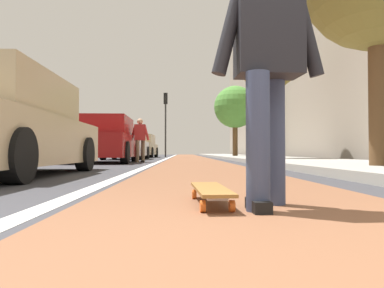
% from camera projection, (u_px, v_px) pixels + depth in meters
% --- Properties ---
extents(ground_plane, '(80.00, 80.00, 0.00)m').
position_uv_depth(ground_plane, '(196.00, 164.00, 10.80)').
color(ground_plane, '#38383D').
extents(bike_lane_paint, '(56.00, 2.21, 0.00)m').
position_uv_depth(bike_lane_paint, '(189.00, 157.00, 24.79)').
color(bike_lane_paint, brown).
rests_on(bike_lane_paint, ground).
extents(lane_stripe_white, '(52.00, 0.16, 0.01)m').
position_uv_depth(lane_stripe_white, '(168.00, 158.00, 20.76)').
color(lane_stripe_white, silver).
rests_on(lane_stripe_white, ground).
extents(sidewalk_curb, '(52.00, 3.20, 0.13)m').
position_uv_depth(sidewalk_curb, '(251.00, 158.00, 18.88)').
color(sidewalk_curb, '#9E9B93').
rests_on(sidewalk_curb, ground).
extents(building_facade, '(40.00, 1.20, 13.16)m').
position_uv_depth(building_facade, '(280.00, 55.00, 23.09)').
color(building_facade, gray).
rests_on(building_facade, ground).
extents(skateboard, '(0.85, 0.24, 0.11)m').
position_uv_depth(skateboard, '(211.00, 191.00, 2.37)').
color(skateboard, orange).
rests_on(skateboard, ground).
extents(skater_person, '(0.47, 0.72, 1.64)m').
position_uv_depth(skater_person, '(268.00, 58.00, 2.24)').
color(skater_person, '#384260').
rests_on(skater_person, ground).
extents(parked_car_mid, '(4.25, 2.02, 1.49)m').
position_uv_depth(parked_car_mid, '(104.00, 141.00, 11.84)').
color(parked_car_mid, maroon).
rests_on(parked_car_mid, ground).
extents(parked_car_far, '(4.21, 1.91, 1.48)m').
position_uv_depth(parked_car_far, '(126.00, 145.00, 17.34)').
color(parked_car_far, silver).
rests_on(parked_car_far, ground).
extents(parked_car_end, '(4.62, 2.03, 1.49)m').
position_uv_depth(parked_car_end, '(141.00, 147.00, 23.75)').
color(parked_car_end, tan).
rests_on(parked_car_end, ground).
extents(traffic_light, '(0.33, 0.28, 4.65)m').
position_uv_depth(traffic_light, '(166.00, 113.00, 26.08)').
color(traffic_light, '#2D2D2D').
rests_on(traffic_light, ground).
extents(street_tree_mid, '(2.41, 2.41, 5.08)m').
position_uv_depth(street_tree_mid, '(268.00, 59.00, 13.41)').
color(street_tree_mid, brown).
rests_on(street_tree_mid, ground).
extents(street_tree_far, '(2.58, 2.58, 4.40)m').
position_uv_depth(street_tree_far, '(235.00, 107.00, 21.96)').
color(street_tree_far, brown).
rests_on(street_tree_far, ground).
extents(pedestrian_distant, '(0.42, 0.65, 1.49)m').
position_uv_depth(pedestrian_distant, '(140.00, 137.00, 12.20)').
color(pedestrian_distant, brown).
rests_on(pedestrian_distant, ground).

